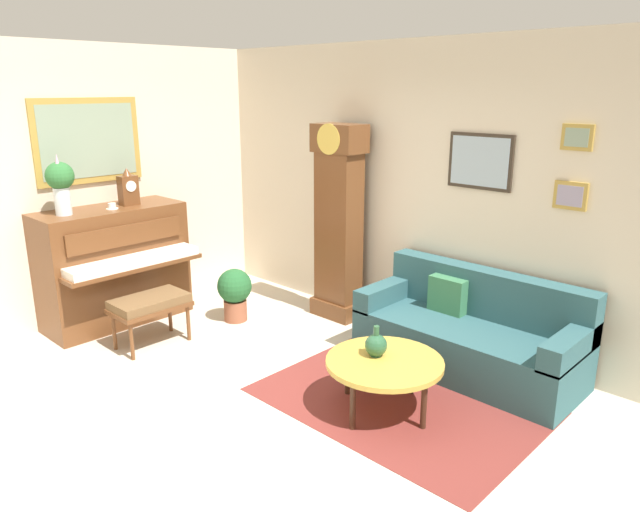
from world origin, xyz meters
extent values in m
cube|color=beige|center=(0.00, 0.00, -0.05)|extent=(6.40, 6.00, 0.10)
cube|color=beige|center=(-2.60, 0.00, 1.40)|extent=(0.10, 4.90, 2.80)
cube|color=#B28E3D|center=(-2.54, 0.40, 1.85)|extent=(0.03, 1.10, 0.84)
cube|color=gray|center=(-2.52, 0.40, 1.85)|extent=(0.01, 0.98, 0.72)
cube|color=beige|center=(0.00, 2.40, 1.40)|extent=(5.30, 0.10, 2.80)
cube|color=#33281E|center=(0.75, 2.33, 1.75)|extent=(0.60, 0.03, 0.48)
cube|color=#9EB2C1|center=(0.75, 2.32, 1.75)|extent=(0.54, 0.01, 0.42)
cube|color=#B28E3D|center=(1.55, 2.33, 1.55)|extent=(0.26, 0.03, 0.22)
cube|color=#998EA8|center=(1.55, 2.32, 1.55)|extent=(0.20, 0.01, 0.16)
cube|color=#B28E3D|center=(1.55, 2.33, 2.00)|extent=(0.24, 0.03, 0.20)
cube|color=gray|center=(1.55, 2.32, 2.00)|extent=(0.18, 0.01, 0.14)
cube|color=maroon|center=(0.88, 1.09, 0.00)|extent=(2.10, 1.50, 0.01)
cube|color=brown|center=(-2.25, 0.40, 0.60)|extent=(0.60, 1.44, 1.21)
cube|color=brown|center=(-1.82, 0.40, 0.68)|extent=(0.28, 1.38, 0.04)
cube|color=white|center=(-1.82, 0.40, 0.74)|extent=(0.26, 1.32, 0.08)
cube|color=brown|center=(-1.93, 0.40, 0.98)|extent=(0.03, 1.20, 0.20)
cube|color=brown|center=(-1.45, 0.32, 0.38)|extent=(0.42, 0.70, 0.04)
cube|color=brown|center=(-1.45, 0.32, 0.44)|extent=(0.40, 0.68, 0.08)
cylinder|color=brown|center=(-1.29, 0.02, 0.18)|extent=(0.04, 0.04, 0.36)
cylinder|color=brown|center=(-1.29, 0.62, 0.18)|extent=(0.04, 0.04, 0.36)
cylinder|color=brown|center=(-1.61, 0.02, 0.18)|extent=(0.04, 0.04, 0.36)
cylinder|color=brown|center=(-1.61, 0.62, 0.18)|extent=(0.04, 0.04, 0.36)
cube|color=brown|center=(-0.68, 2.10, 0.09)|extent=(0.52, 0.34, 0.18)
cube|color=brown|center=(-0.68, 2.10, 0.89)|extent=(0.44, 0.28, 1.78)
cube|color=brown|center=(-0.68, 2.10, 1.88)|extent=(0.52, 0.32, 0.28)
cylinder|color=gold|center=(-0.68, 1.95, 1.88)|extent=(0.30, 0.02, 0.30)
cylinder|color=gold|center=(-0.68, 2.05, 0.95)|extent=(0.03, 0.03, 0.70)
cube|color=#2D565B|center=(0.98, 1.91, 0.21)|extent=(1.90, 0.80, 0.42)
cube|color=#2D565B|center=(0.98, 2.21, 0.62)|extent=(1.90, 0.20, 0.44)
cube|color=#2D565B|center=(0.12, 1.91, 0.50)|extent=(0.18, 0.80, 0.20)
cube|color=#2D565B|center=(1.84, 1.91, 0.50)|extent=(0.18, 0.80, 0.20)
cube|color=#38754C|center=(0.68, 2.05, 0.58)|extent=(0.34, 0.12, 0.32)
cylinder|color=gold|center=(0.87, 0.89, 0.40)|extent=(0.88, 0.88, 0.04)
torus|color=#3D2316|center=(0.87, 0.89, 0.40)|extent=(0.88, 0.88, 0.04)
cylinder|color=#3D2316|center=(0.87, 1.25, 0.19)|extent=(0.04, 0.04, 0.38)
cylinder|color=#3D2316|center=(1.23, 0.89, 0.19)|extent=(0.04, 0.04, 0.38)
cylinder|color=#3D2316|center=(0.87, 0.53, 0.19)|extent=(0.04, 0.04, 0.38)
cylinder|color=#3D2316|center=(0.51, 0.89, 0.19)|extent=(0.04, 0.04, 0.38)
cube|color=brown|center=(-2.23, 0.62, 1.36)|extent=(0.12, 0.18, 0.30)
cylinder|color=white|center=(-2.17, 0.62, 1.41)|extent=(0.01, 0.11, 0.11)
cone|color=brown|center=(-2.23, 0.62, 1.55)|extent=(0.10, 0.10, 0.08)
cylinder|color=silver|center=(-2.23, -0.05, 1.34)|extent=(0.15, 0.15, 0.26)
sphere|color=#2D6B33|center=(-2.23, -0.05, 1.58)|extent=(0.26, 0.26, 0.26)
cone|color=#D199B7|center=(-2.20, -0.07, 1.71)|extent=(0.06, 0.06, 0.16)
cylinder|color=white|center=(-2.16, 0.40, 1.21)|extent=(0.12, 0.12, 0.01)
cylinder|color=white|center=(-2.16, 0.40, 1.24)|extent=(0.08, 0.08, 0.06)
cylinder|color=#234C33|center=(0.78, 0.91, 0.42)|extent=(0.09, 0.09, 0.01)
sphere|color=#285638|center=(0.78, 0.91, 0.50)|extent=(0.17, 0.17, 0.17)
cylinder|color=#285638|center=(0.78, 0.91, 0.62)|extent=(0.04, 0.04, 0.08)
cylinder|color=#935138|center=(-1.36, 1.25, 0.11)|extent=(0.24, 0.24, 0.22)
sphere|color=#235B2D|center=(-1.36, 1.25, 0.38)|extent=(0.36, 0.36, 0.36)
camera|label=1|loc=(3.28, -2.32, 2.37)|focal=33.08mm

